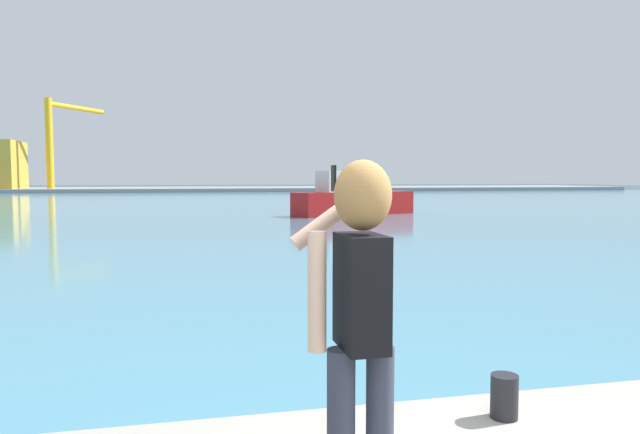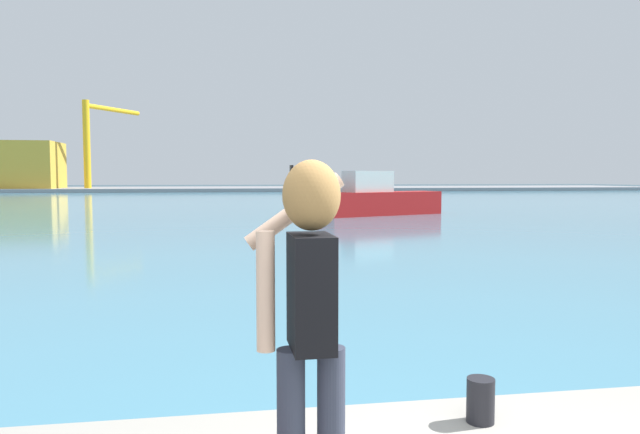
% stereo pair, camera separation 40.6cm
% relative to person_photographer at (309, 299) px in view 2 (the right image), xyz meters
% --- Properties ---
extents(ground_plane, '(220.00, 220.00, 0.00)m').
position_rel_person_photographer_xyz_m(ground_plane, '(0.68, 49.26, -1.62)').
color(ground_plane, '#334751').
extents(harbor_water, '(140.00, 100.00, 0.02)m').
position_rel_person_photographer_xyz_m(harbor_water, '(0.68, 51.26, -1.61)').
color(harbor_water, teal).
rests_on(harbor_water, ground_plane).
extents(far_shore_dock, '(140.00, 20.00, 0.52)m').
position_rel_person_photographer_xyz_m(far_shore_dock, '(0.68, 91.26, -1.35)').
color(far_shore_dock, gray).
rests_on(far_shore_dock, ground_plane).
extents(person_photographer, '(0.52, 0.55, 1.74)m').
position_rel_person_photographer_xyz_m(person_photographer, '(0.00, 0.00, 0.00)').
color(person_photographer, '#2D3342').
rests_on(person_photographer, quay_promenade).
extents(harbor_bollard, '(0.19, 0.19, 0.30)m').
position_rel_person_photographer_xyz_m(harbor_bollard, '(1.29, 0.83, -0.91)').
color(harbor_bollard, black).
rests_on(harbor_bollard, quay_promenade).
extents(boat_moored, '(7.70, 4.52, 2.52)m').
position_rel_person_photographer_xyz_m(boat_moored, '(8.25, 29.34, -0.69)').
color(boat_moored, '#B21919').
rests_on(boat_moored, harbor_water).
extents(warehouse_left, '(13.92, 8.48, 6.77)m').
position_rel_person_photographer_xyz_m(warehouse_left, '(-31.56, 87.62, 2.29)').
color(warehouse_left, gold).
rests_on(warehouse_left, far_shore_dock).
extents(port_crane, '(6.71, 10.78, 12.91)m').
position_rel_person_photographer_xyz_m(port_crane, '(-19.57, 88.53, 7.11)').
color(port_crane, yellow).
rests_on(port_crane, far_shore_dock).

